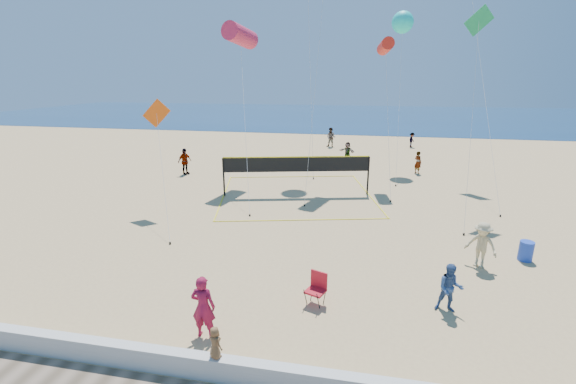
% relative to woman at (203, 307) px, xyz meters
% --- Properties ---
extents(ground, '(120.00, 120.00, 0.00)m').
position_rel_woman_xyz_m(ground, '(2.43, 1.58, -0.90)').
color(ground, tan).
rests_on(ground, ground).
extents(ocean, '(140.00, 50.00, 0.03)m').
position_rel_woman_xyz_m(ocean, '(2.43, 63.58, -0.89)').
color(ocean, navy).
rests_on(ocean, ground).
extents(seawall, '(32.00, 0.30, 0.60)m').
position_rel_woman_xyz_m(seawall, '(2.43, -1.42, -0.60)').
color(seawall, silver).
rests_on(seawall, ground).
extents(woman, '(0.67, 0.45, 1.80)m').
position_rel_woman_xyz_m(woman, '(0.00, 0.00, 0.00)').
color(woman, maroon).
rests_on(woman, ground).
extents(toddler, '(0.46, 0.42, 0.78)m').
position_rel_woman_xyz_m(toddler, '(0.89, -1.41, 0.09)').
color(toddler, brown).
rests_on(toddler, seawall).
extents(bystander_a, '(0.78, 0.63, 1.53)m').
position_rel_woman_xyz_m(bystander_a, '(6.72, 2.50, -0.14)').
color(bystander_a, '#344F82').
rests_on(bystander_a, ground).
extents(bystander_b, '(1.30, 1.16, 1.74)m').
position_rel_woman_xyz_m(bystander_b, '(8.42, 5.73, -0.03)').
color(bystander_b, tan).
rests_on(bystander_b, ground).
extents(far_person_0, '(0.92, 1.19, 1.88)m').
position_rel_woman_xyz_m(far_person_0, '(-8.53, 16.81, 0.04)').
color(far_person_0, gray).
rests_on(far_person_0, ground).
extents(far_person_1, '(1.51, 1.15, 1.60)m').
position_rel_woman_xyz_m(far_person_1, '(2.74, 23.61, -0.10)').
color(far_person_1, gray).
rests_on(far_person_1, ground).
extents(far_person_2, '(0.68, 0.71, 1.63)m').
position_rel_woman_xyz_m(far_person_2, '(7.95, 20.25, -0.08)').
color(far_person_2, gray).
rests_on(far_person_2, ground).
extents(far_person_3, '(1.09, 0.95, 1.92)m').
position_rel_woman_xyz_m(far_person_3, '(0.82, 30.08, 0.06)').
color(far_person_3, gray).
rests_on(far_person_3, ground).
extents(far_person_4, '(0.89, 1.08, 1.45)m').
position_rel_woman_xyz_m(far_person_4, '(8.75, 31.53, -0.18)').
color(far_person_4, gray).
rests_on(far_person_4, ground).
extents(camp_chair, '(0.70, 0.81, 1.15)m').
position_rel_woman_xyz_m(camp_chair, '(2.79, 2.16, -0.32)').
color(camp_chair, red).
rests_on(camp_chair, ground).
extents(trash_barrel, '(0.54, 0.54, 0.77)m').
position_rel_woman_xyz_m(trash_barrel, '(10.30, 6.61, -0.52)').
color(trash_barrel, '#1C3FBA').
rests_on(trash_barrel, ground).
extents(volleyball_net, '(10.53, 10.42, 2.34)m').
position_rel_woman_xyz_m(volleyball_net, '(0.21, 13.34, 0.69)').
color(volleyball_net, black).
rests_on(volleyball_net, ground).
extents(kite_0, '(3.41, 8.82, 10.01)m').
position_rel_woman_xyz_m(kite_0, '(-3.98, 16.57, 8.35)').
color(kite_0, '#C3244A').
rests_on(kite_0, ground).
extents(kite_2, '(1.22, 5.70, 9.08)m').
position_rel_woman_xyz_m(kite_2, '(5.00, 17.70, 7.67)').
color(kite_2, red).
rests_on(kite_2, ground).
extents(kite_3, '(3.38, 4.63, 5.74)m').
position_rel_woman_xyz_m(kite_3, '(-6.25, 9.57, 3.82)').
color(kite_3, '#E8550E').
rests_on(kite_3, ground).
extents(kite_4, '(1.48, 5.18, 10.17)m').
position_rel_woman_xyz_m(kite_4, '(9.20, 13.35, 7.89)').
color(kite_4, '#1C9F57').
rests_on(kite_4, ground).
extents(kite_7, '(1.99, 7.85, 11.38)m').
position_rel_woman_xyz_m(kite_7, '(6.33, 23.24, 9.69)').
color(kite_7, '#18DED4').
rests_on(kite_7, ground).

